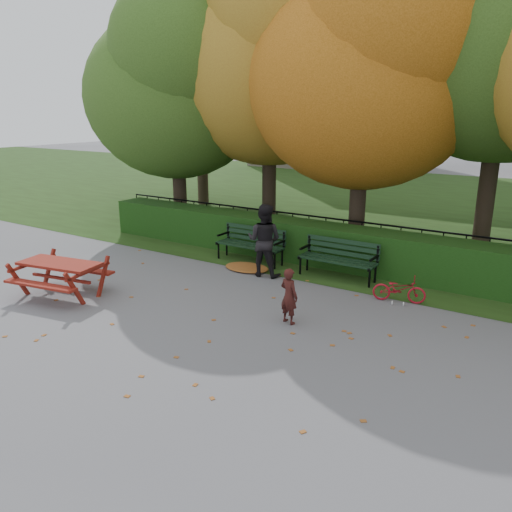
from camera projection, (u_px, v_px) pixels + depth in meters
The scene contains 17 objects.
ground at pixel (201, 322), 9.16m from camera, with size 90.00×90.00×0.00m, color slate.
grass_strip at pixel (416, 204), 20.45m from camera, with size 90.00×90.00×0.00m, color #1E3210.
building_left at pixel (340, 50), 32.69m from camera, with size 10.00×7.00×15.00m, color #BCAA96.
hedge at pixel (312, 243), 12.64m from camera, with size 13.00×0.90×1.00m, color black.
iron_fence at pixel (325, 235), 13.28m from camera, with size 14.00×0.04×1.02m.
tree_a at pixel (178, 83), 15.08m from camera, with size 5.88×5.60×7.48m.
tree_b at pixel (276, 49), 14.34m from camera, with size 6.72×6.40×8.79m.
tree_c at pixel (375, 63), 12.17m from camera, with size 6.30×6.00×8.00m.
tree_f at pixel (202, 56), 18.71m from camera, with size 6.93×6.60×9.19m.
bench_left at pixel (252, 241), 12.67m from camera, with size 1.80×0.57×0.88m.
bench_right at pixel (339, 256), 11.42m from camera, with size 1.80×0.57×0.88m.
picnic_table at pixel (60, 270), 10.29m from camera, with size 1.91×1.65×0.83m.
leaf_pile at pixel (247, 267), 12.17m from camera, with size 1.15×0.80×0.08m, color brown.
leaf_scatter at pixel (211, 316), 9.40m from camera, with size 9.00×5.70×0.01m, color brown, non-canonical shape.
child at pixel (289, 296), 8.96m from camera, with size 0.38×0.25×1.04m, color #391512.
adult at pixel (264, 240), 11.48m from camera, with size 0.82×0.64×1.70m, color black.
bicycle at pixel (399, 289), 10.03m from camera, with size 0.36×1.04×0.55m, color #A40F1E.
Camera 1 is at (5.43, -6.55, 3.74)m, focal length 35.00 mm.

